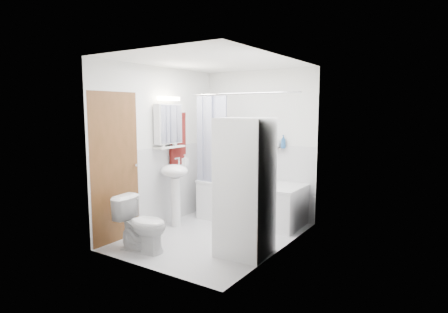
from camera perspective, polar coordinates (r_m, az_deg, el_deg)
The scene contains 20 objects.
floor at distance 5.39m, azimuth -1.50°, elevation -11.99°, with size 2.60×2.60×0.00m, color silver.
room_walls at distance 5.09m, azimuth -1.56°, elevation 4.01°, with size 2.60×2.60×2.60m.
wainscot at distance 5.46m, azimuth 0.24°, elevation -5.18°, with size 1.98×2.58×2.58m.
door at distance 5.35m, azimuth -13.35°, elevation -1.27°, with size 0.05×2.00×2.00m.
bathtub at distance 5.99m, azimuth 4.22°, elevation -6.55°, with size 1.65×0.78×0.63m.
tub_spout at distance 6.08m, azimuth 7.43°, elevation -0.64°, with size 0.04×0.04×0.12m, color silver.
curtain_rod at distance 5.54m, azimuth 2.71°, elevation 9.58°, with size 0.02×0.02×1.83m, color silver.
shower_curtain at distance 5.85m, azimuth -1.88°, elevation 2.11°, with size 0.55×0.02×1.45m.
sink at distance 5.69m, azimuth -7.52°, elevation -3.67°, with size 0.44×0.37×1.04m.
medicine_cabinet at distance 5.73m, azimuth -8.47°, elevation 5.08°, with size 0.13×0.50×0.71m.
shelf at distance 5.74m, azimuth -8.29°, elevation 1.44°, with size 0.18×0.54×0.03m, color silver.
shower_caddy at distance 6.03m, azimuth 7.85°, elevation 1.23°, with size 0.22×0.06×0.02m, color silver.
towel at distance 5.95m, azimuth -7.07°, elevation 2.84°, with size 0.07×0.35×0.83m.
washer_dryer at distance 4.55m, azimuth 3.19°, elevation -4.65°, with size 0.64×0.63×1.67m.
toilet at distance 4.88m, azimuth -12.37°, elevation -10.06°, with size 0.38×0.69×0.67m, color white.
soap_pump at distance 5.77m, azimuth -5.92°, elevation -1.00°, with size 0.08×0.17×0.08m, color gray.
shelf_bottle at distance 5.63m, azimuth -9.31°, elevation 1.79°, with size 0.07×0.18×0.07m, color gray.
shelf_cup at distance 5.83m, azimuth -7.52°, elevation 2.15°, with size 0.10×0.09×0.10m, color gray.
shampoo_a at distance 6.01m, azimuth 7.98°, elevation 1.95°, with size 0.13×0.17×0.13m, color gray.
shampoo_b at distance 5.96m, azimuth 9.02°, elevation 1.64°, with size 0.08×0.21×0.08m, color #255794.
Camera 1 is at (2.90, -4.18, 1.77)m, focal length 30.00 mm.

